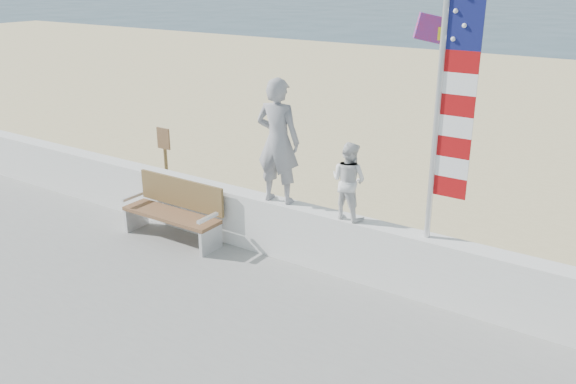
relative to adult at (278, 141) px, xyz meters
name	(u,v)px	position (x,y,z in m)	size (l,w,h in m)	color
ground	(201,322)	(0.12, -2.00, -2.04)	(220.00, 220.00, 0.00)	#284151
sand	(441,157)	(0.12, 7.00, -2.00)	(90.00, 40.00, 0.08)	beige
seawall	(284,229)	(0.12, 0.00, -1.41)	(30.00, 0.35, 0.90)	white
adult	(278,141)	(0.00, 0.00, 0.00)	(0.70, 0.46, 1.91)	gray
child	(349,181)	(1.21, 0.00, -0.39)	(0.55, 0.43, 1.13)	silver
bench	(175,209)	(-1.79, -0.45, -1.35)	(1.80, 0.57, 1.00)	brown
flag	(449,96)	(2.55, 0.00, 0.96)	(0.50, 0.08, 3.50)	silver
parafoil_kite	(441,31)	(1.18, 3.28, 1.41)	(0.87, 0.62, 0.60)	red
sign	(165,157)	(-3.44, 1.03, -1.09)	(0.32, 0.07, 1.46)	brown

